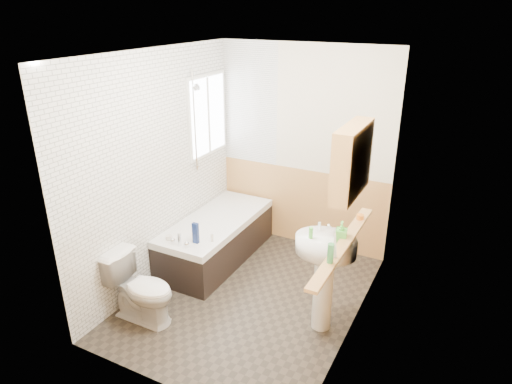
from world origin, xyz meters
TOP-DOWN VIEW (x-y plane):
  - floor at (0.00, 0.00)m, footprint 2.80×2.80m
  - ceiling at (0.00, 0.00)m, footprint 2.80×2.80m
  - wall_back at (0.00, 1.41)m, footprint 2.20×0.02m
  - wall_front at (0.00, -1.41)m, footprint 2.20×0.02m
  - wall_left at (-1.11, 0.00)m, footprint 0.02×2.80m
  - wall_right at (1.11, 0.00)m, footprint 0.02×2.80m
  - wainscot_right at (1.09, 0.00)m, footprint 0.01×2.80m
  - wainscot_front at (0.00, -1.39)m, footprint 2.20×0.01m
  - wainscot_back at (0.00, 1.39)m, footprint 2.20×0.01m
  - tile_cladding_left at (-1.09, 0.00)m, footprint 0.01×2.80m
  - tile_return_back at (-0.73, 1.39)m, footprint 0.75×0.01m
  - window at (-1.06, 0.95)m, footprint 0.03×0.79m
  - bathtub at (-0.73, 0.53)m, footprint 0.70×1.65m
  - shower_riser at (-1.04, 0.65)m, footprint 0.10×0.08m
  - toilet at (-0.76, -0.80)m, footprint 0.70×0.39m
  - sink at (0.84, -0.11)m, footprint 0.56×0.45m
  - pine_shelf at (1.04, -0.27)m, footprint 0.10×1.54m
  - medicine_cabinet at (1.01, -0.13)m, footprint 0.17×0.65m
  - foam_can at (1.04, -0.62)m, footprint 0.06×0.06m
  - green_bottle at (1.04, -0.53)m, footprint 0.05×0.05m
  - black_jar at (1.04, 0.24)m, footprint 0.09×0.09m
  - soap_bottle at (0.99, -0.16)m, footprint 0.13×0.23m
  - clear_bottle at (0.72, -0.18)m, footprint 0.04×0.04m
  - blue_gel at (-0.61, -0.06)m, footprint 0.06×0.04m
  - cream_jar at (-0.91, -0.14)m, footprint 0.09×0.09m
  - orange_bottle at (-0.47, 0.04)m, footprint 0.03×0.03m

SIDE VIEW (x-z plane):
  - floor at x=0.00m, z-range 0.00..0.00m
  - bathtub at x=-0.73m, z-range -0.06..0.61m
  - toilet at x=-0.76m, z-range 0.00..0.68m
  - wainscot_right at x=1.09m, z-range 0.00..1.00m
  - wainscot_front at x=0.00m, z-range 0.00..1.00m
  - wainscot_back at x=0.00m, z-range 0.00..1.00m
  - cream_jar at x=-0.91m, z-range 0.53..0.57m
  - orange_bottle at x=-0.47m, z-range 0.53..0.62m
  - blue_gel at x=-0.61m, z-range 0.53..0.76m
  - sink at x=0.84m, z-range 0.15..1.23m
  - soap_bottle at x=0.99m, z-range 0.96..1.06m
  - clear_bottle at x=0.72m, z-range 0.96..1.07m
  - pine_shelf at x=1.04m, z-range 1.01..1.04m
  - black_jar at x=1.04m, z-range 1.04..1.09m
  - foam_can at x=1.04m, z-range 1.04..1.20m
  - green_bottle at x=1.04m, z-range 1.04..1.28m
  - wall_back at x=0.00m, z-range 0.00..2.50m
  - wall_front at x=0.00m, z-range 0.00..2.50m
  - wall_left at x=-1.11m, z-range 0.00..2.50m
  - wall_right at x=1.11m, z-range 0.00..2.50m
  - tile_cladding_left at x=-1.09m, z-range 0.00..2.50m
  - window at x=-1.06m, z-range 1.15..2.15m
  - medicine_cabinet at x=1.01m, z-range 1.42..2.01m
  - shower_riser at x=-1.04m, z-range 1.16..2.33m
  - tile_return_back at x=-0.73m, z-range 1.00..2.50m
  - ceiling at x=0.00m, z-range 2.50..2.50m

